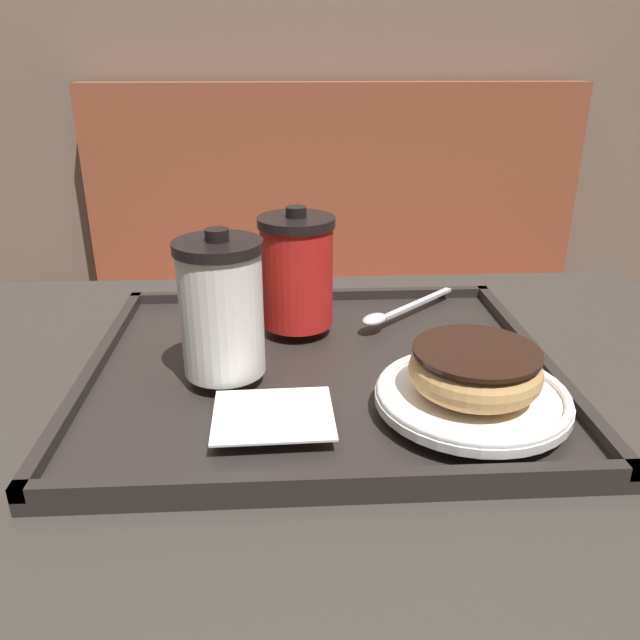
{
  "coord_description": "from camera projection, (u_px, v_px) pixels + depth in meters",
  "views": [
    {
      "loc": [
        -0.01,
        -0.55,
        1.05
      ],
      "look_at": [
        0.02,
        0.02,
        0.81
      ],
      "focal_mm": 35.0,
      "sensor_mm": 36.0,
      "label": 1
    }
  ],
  "objects": [
    {
      "name": "napkin_paper",
      "position": [
        273.0,
        415.0,
        0.53
      ],
      "size": [
        0.1,
        0.09,
        0.0
      ],
      "rotation": [
        0.0,
        0.0,
        0.03
      ],
      "color": "white",
      "rests_on": "serving_tray"
    },
    {
      "name": "cafe_table",
      "position": [
        302.0,
        516.0,
        0.68
      ],
      "size": [
        0.99,
        0.67,
        0.75
      ],
      "color": "#38332D",
      "rests_on": "ground_plane"
    },
    {
      "name": "booth_bench",
      "position": [
        337.0,
        369.0,
        1.59
      ],
      "size": [
        1.21,
        0.44,
        1.0
      ],
      "color": "brown",
      "rests_on": "ground_plane"
    },
    {
      "name": "spoon",
      "position": [
        390.0,
        314.0,
        0.72
      ],
      "size": [
        0.13,
        0.13,
        0.01
      ],
      "rotation": [
        0.0,
        0.0,
        3.89
      ],
      "color": "silver",
      "rests_on": "serving_tray"
    },
    {
      "name": "serving_tray",
      "position": [
        320.0,
        371.0,
        0.64
      ],
      "size": [
        0.46,
        0.4,
        0.02
      ],
      "color": "#282321",
      "rests_on": "cafe_table"
    },
    {
      "name": "donut_chocolate_glazed",
      "position": [
        475.0,
        369.0,
        0.53
      ],
      "size": [
        0.11,
        0.11,
        0.04
      ],
      "color": "tan",
      "rests_on": "plate_with_chocolate_donut"
    },
    {
      "name": "plate_with_chocolate_donut",
      "position": [
        472.0,
        395.0,
        0.54
      ],
      "size": [
        0.17,
        0.17,
        0.01
      ],
      "color": "white",
      "rests_on": "serving_tray"
    },
    {
      "name": "coffee_cup_rear",
      "position": [
        301.0,
        271.0,
        0.69
      ],
      "size": [
        0.08,
        0.08,
        0.13
      ],
      "color": "red",
      "rests_on": "serving_tray"
    },
    {
      "name": "coffee_cup_front",
      "position": [
        222.0,
        307.0,
        0.58
      ],
      "size": [
        0.08,
        0.08,
        0.14
      ],
      "color": "white",
      "rests_on": "serving_tray"
    }
  ]
}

